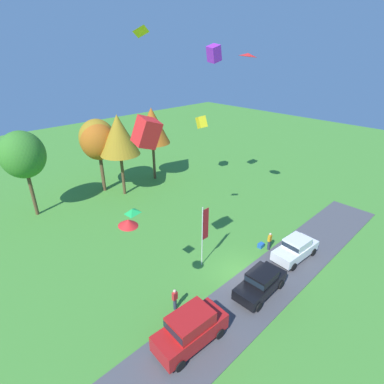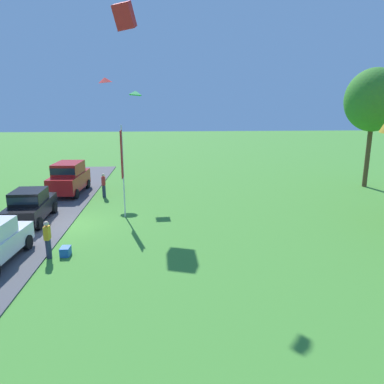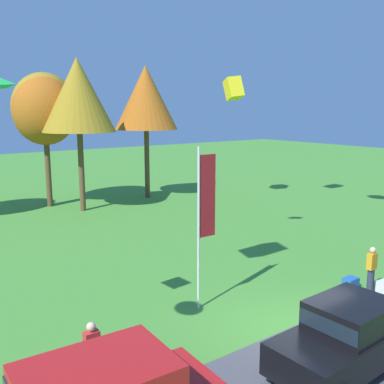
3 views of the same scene
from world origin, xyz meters
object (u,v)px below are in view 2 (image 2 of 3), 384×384
object	(u,v)px
cooler_box	(66,251)
kite_box_trailing_tail	(124,16)
person_watching_sky	(104,185)
car_sedan_near_entrance	(30,205)
person_beside_suv	(48,239)
tree_far_left	(374,100)
kite_delta_high_right	(105,80)
car_suv_far_end	(69,177)
kite_diamond_mid_center	(136,93)
flag_banner	(122,161)

from	to	relation	value
cooler_box	kite_box_trailing_tail	xyz separation A→B (m)	(-10.24, 1.95, 11.75)
person_watching_sky	car_sedan_near_entrance	bearing A→B (deg)	-30.34
person_beside_suv	tree_far_left	distance (m)	25.03
car_sedan_near_entrance	kite_delta_high_right	size ratio (longest dim) A/B	4.30
car_suv_far_end	tree_far_left	distance (m)	23.49
kite_box_trailing_tail	tree_far_left	bearing A→B (deg)	96.55
tree_far_left	cooler_box	world-z (taller)	tree_far_left
car_suv_far_end	kite_diamond_mid_center	xyz separation A→B (m)	(-0.12, 5.03, 5.91)
person_beside_suv	tree_far_left	world-z (taller)	tree_far_left
person_watching_sky	kite_box_trailing_tail	world-z (taller)	kite_box_trailing_tail
person_watching_sky	tree_far_left	size ratio (longest dim) A/B	0.19
person_watching_sky	cooler_box	distance (m)	10.23
car_suv_far_end	cooler_box	bearing A→B (deg)	13.18
tree_far_left	flag_banner	distance (m)	19.77
car_suv_far_end	kite_delta_high_right	xyz separation A→B (m)	(-1.83, 2.68, 6.85)
person_beside_suv	tree_far_left	bearing A→B (deg)	121.10
kite_diamond_mid_center	car_sedan_near_entrance	bearing A→B (deg)	-40.03
tree_far_left	kite_box_trailing_tail	world-z (taller)	kite_box_trailing_tail
flag_banner	cooler_box	xyz separation A→B (m)	(5.31, -2.02, -3.22)
person_watching_sky	cooler_box	bearing A→B (deg)	-0.09
person_beside_suv	kite_box_trailing_tail	size ratio (longest dim) A/B	1.11
kite_delta_high_right	kite_diamond_mid_center	world-z (taller)	kite_delta_high_right
tree_far_left	kite_diamond_mid_center	size ratio (longest dim) A/B	10.16
tree_far_left	person_beside_suv	bearing A→B (deg)	-58.90
kite_diamond_mid_center	car_suv_far_end	bearing A→B (deg)	-88.64
kite_delta_high_right	kite_box_trailing_tail	world-z (taller)	kite_box_trailing_tail
car_suv_far_end	flag_banner	world-z (taller)	flag_banner
car_sedan_near_entrance	flag_banner	world-z (taller)	flag_banner
flag_banner	cooler_box	world-z (taller)	flag_banner
car_sedan_near_entrance	kite_diamond_mid_center	bearing A→B (deg)	139.97
person_beside_suv	kite_box_trailing_tail	world-z (taller)	kite_box_trailing_tail
car_sedan_near_entrance	flag_banner	bearing A→B (deg)	95.72
kite_diamond_mid_center	kite_box_trailing_tail	distance (m)	4.91
person_watching_sky	kite_diamond_mid_center	size ratio (longest dim) A/B	1.91
car_sedan_near_entrance	tree_far_left	bearing A→B (deg)	107.91
car_sedan_near_entrance	kite_box_trailing_tail	distance (m)	13.22
tree_far_left	flag_banner	bearing A→B (deg)	-68.86
kite_diamond_mid_center	person_beside_suv	bearing A→B (deg)	-14.65
car_suv_far_end	tree_far_left	size ratio (longest dim) A/B	0.52
tree_far_left	cooler_box	xyz separation A→B (m)	(12.34, -20.20, -6.49)
car_sedan_near_entrance	kite_box_trailing_tail	world-z (taller)	kite_box_trailing_tail
tree_far_left	kite_delta_high_right	xyz separation A→B (m)	(-0.76, -20.16, 1.46)
flag_banner	kite_delta_high_right	distance (m)	9.33
car_sedan_near_entrance	person_watching_sky	distance (m)	6.28
person_beside_suv	flag_banner	world-z (taller)	flag_banner
flag_banner	cooler_box	bearing A→B (deg)	-20.85
person_beside_suv	kite_diamond_mid_center	bearing A→B (deg)	165.35
person_watching_sky	car_suv_far_end	bearing A→B (deg)	-111.91
cooler_box	flag_banner	bearing A→B (deg)	159.15
person_beside_suv	flag_banner	xyz separation A→B (m)	(-5.55, 2.67, 2.54)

